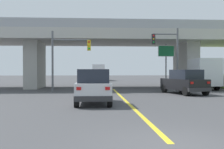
{
  "coord_description": "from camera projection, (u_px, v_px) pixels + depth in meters",
  "views": [
    {
      "loc": [
        -2.04,
        -7.22,
        1.95
      ],
      "look_at": [
        -0.44,
        17.14,
        1.6
      ],
      "focal_mm": 44.75,
      "sensor_mm": 36.0,
      "label": 1
    }
  ],
  "objects": [
    {
      "name": "ground",
      "position": [
        112.0,
        88.0,
        31.59
      ],
      "size": [
        160.0,
        160.0,
        0.0
      ],
      "primitive_type": "plane",
      "color": "#424244"
    },
    {
      "name": "suv_crossing",
      "position": [
        184.0,
        82.0,
        23.02
      ],
      "size": [
        2.99,
        4.95,
        2.02
      ],
      "rotation": [
        0.0,
        0.0,
        0.24
      ],
      "color": "black",
      "rests_on": "ground"
    },
    {
      "name": "box_truck",
      "position": [
        200.0,
        74.0,
        29.06
      ],
      "size": [
        2.33,
        6.58,
        3.12
      ],
      "color": "navy",
      "rests_on": "ground"
    },
    {
      "name": "lane_divider_stripe",
      "position": [
        125.0,
        100.0,
        18.26
      ],
      "size": [
        0.2,
        21.85,
        0.01
      ],
      "primitive_type": "cube",
      "color": "yellow",
      "rests_on": "ground"
    },
    {
      "name": "traffic_signal_nearside",
      "position": [
        169.0,
        51.0,
        26.0
      ],
      "size": [
        2.54,
        0.36,
        5.91
      ],
      "color": "#56595E",
      "rests_on": "ground"
    },
    {
      "name": "overpass_bridge",
      "position": [
        112.0,
        43.0,
        31.51
      ],
      "size": [
        34.6,
        8.7,
        7.03
      ],
      "color": "#B7B5AD",
      "rests_on": "ground"
    },
    {
      "name": "suv_lead",
      "position": [
        93.0,
        87.0,
        16.21
      ],
      "size": [
        2.01,
        4.29,
        2.02
      ],
      "color": "silver",
      "rests_on": "ground"
    },
    {
      "name": "semi_truck_distant",
      "position": [
        98.0,
        72.0,
        55.25
      ],
      "size": [
        2.33,
        7.23,
        3.1
      ],
      "color": "silver",
      "rests_on": "ground"
    },
    {
      "name": "highway_sign",
      "position": [
        166.0,
        56.0,
        29.34
      ],
      "size": [
        1.73,
        0.17,
        4.75
      ],
      "color": "slate",
      "rests_on": "ground"
    },
    {
      "name": "traffic_signal_farside",
      "position": [
        66.0,
        54.0,
        25.4
      ],
      "size": [
        3.56,
        0.36,
        5.54
      ],
      "color": "#56595E",
      "rests_on": "ground"
    }
  ]
}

